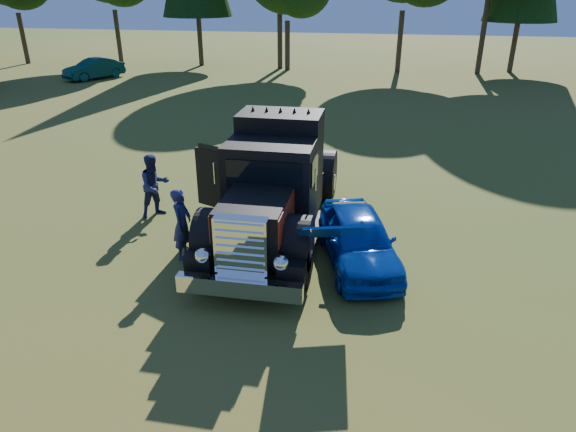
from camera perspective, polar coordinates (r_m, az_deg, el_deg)
The scene contains 6 objects.
ground at distance 11.15m, azimuth -7.47°, elevation -7.78°, with size 120.00×120.00×0.00m, color #315A1A.
diamond_t_truck at distance 12.60m, azimuth -1.60°, elevation 2.91°, with size 3.30×7.16×3.00m.
hotrod_coupe at distance 11.75m, azimuth 7.85°, elevation -2.51°, with size 2.40×4.21×1.89m.
spectator_near at distance 12.06m, azimuth -11.69°, elevation -0.87°, with size 0.62×0.41×1.71m, color #1F2A49.
spectator_far at distance 14.46m, azimuth -14.61°, elevation 3.29°, with size 0.85×0.66×1.75m, color #1F2C48.
distant_teal_car at distance 37.88m, azimuth -20.77°, elevation 15.05°, with size 1.39×3.99×1.32m, color #092D3A.
Camera 1 is at (3.10, -8.93, 5.93)m, focal length 32.00 mm.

